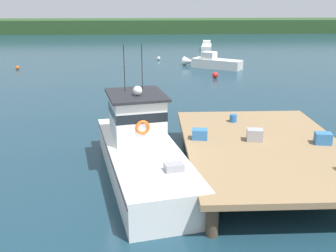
{
  "coord_description": "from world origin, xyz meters",
  "views": [
    {
      "loc": [
        0.5,
        -13.92,
        6.58
      ],
      "look_at": [
        1.2,
        1.77,
        1.4
      ],
      "focal_mm": 42.45,
      "sensor_mm": 36.0,
      "label": 1
    }
  ],
  "objects_px": {
    "main_fishing_boat": "(141,148)",
    "moored_boat_far_right": "(207,47)",
    "crate_single_far": "(200,134)",
    "moored_boat_near_channel": "(213,62)",
    "crate_stack_mid_dock": "(255,135)",
    "crate_stack_near_edge": "(323,138)",
    "bait_bucket": "(233,118)",
    "mooring_buoy_inshore": "(215,75)",
    "mooring_buoy_channel_marker": "(17,68)",
    "mooring_buoy_spare_mooring": "(159,58)"
  },
  "relations": [
    {
      "from": "crate_single_far",
      "to": "mooring_buoy_inshore",
      "type": "relative_size",
      "value": 1.2
    },
    {
      "from": "main_fishing_boat",
      "to": "mooring_buoy_inshore",
      "type": "xyz_separation_m",
      "value": [
        5.83,
        18.39,
        -0.76
      ]
    },
    {
      "from": "crate_single_far",
      "to": "crate_stack_near_edge",
      "type": "bearing_deg",
      "value": -9.1
    },
    {
      "from": "crate_single_far",
      "to": "moored_boat_far_right",
      "type": "xyz_separation_m",
      "value": [
        5.2,
        35.73,
        -0.99
      ]
    },
    {
      "from": "moored_boat_near_channel",
      "to": "mooring_buoy_inshore",
      "type": "distance_m",
      "value": 4.89
    },
    {
      "from": "main_fishing_boat",
      "to": "crate_stack_near_edge",
      "type": "distance_m",
      "value": 6.96
    },
    {
      "from": "moored_boat_near_channel",
      "to": "mooring_buoy_channel_marker",
      "type": "relative_size",
      "value": 16.19
    },
    {
      "from": "crate_stack_near_edge",
      "to": "mooring_buoy_spare_mooring",
      "type": "relative_size",
      "value": 1.62
    },
    {
      "from": "crate_single_far",
      "to": "moored_boat_far_right",
      "type": "relative_size",
      "value": 0.13
    },
    {
      "from": "bait_bucket",
      "to": "mooring_buoy_inshore",
      "type": "relative_size",
      "value": 0.68
    },
    {
      "from": "crate_single_far",
      "to": "crate_stack_mid_dock",
      "type": "distance_m",
      "value": 2.12
    },
    {
      "from": "mooring_buoy_spare_mooring",
      "to": "crate_stack_mid_dock",
      "type": "bearing_deg",
      "value": -83.68
    },
    {
      "from": "main_fishing_boat",
      "to": "moored_boat_near_channel",
      "type": "bearing_deg",
      "value": 74.7
    },
    {
      "from": "crate_single_far",
      "to": "moored_boat_far_right",
      "type": "height_order",
      "value": "crate_single_far"
    },
    {
      "from": "moored_boat_near_channel",
      "to": "crate_stack_near_edge",
      "type": "bearing_deg",
      "value": -88.59
    },
    {
      "from": "mooring_buoy_inshore",
      "to": "mooring_buoy_spare_mooring",
      "type": "relative_size",
      "value": 1.35
    },
    {
      "from": "crate_stack_near_edge",
      "to": "bait_bucket",
      "type": "height_order",
      "value": "crate_stack_near_edge"
    },
    {
      "from": "mooring_buoy_inshore",
      "to": "mooring_buoy_channel_marker",
      "type": "height_order",
      "value": "mooring_buoy_inshore"
    },
    {
      "from": "moored_boat_far_right",
      "to": "moored_boat_near_channel",
      "type": "bearing_deg",
      "value": -95.18
    },
    {
      "from": "crate_stack_mid_dock",
      "to": "mooring_buoy_spare_mooring",
      "type": "relative_size",
      "value": 1.62
    },
    {
      "from": "crate_stack_mid_dock",
      "to": "bait_bucket",
      "type": "relative_size",
      "value": 1.76
    },
    {
      "from": "main_fishing_boat",
      "to": "mooring_buoy_inshore",
      "type": "height_order",
      "value": "main_fishing_boat"
    },
    {
      "from": "bait_bucket",
      "to": "moored_boat_far_right",
      "type": "relative_size",
      "value": 0.07
    },
    {
      "from": "crate_stack_mid_dock",
      "to": "moored_boat_far_right",
      "type": "distance_m",
      "value": 36.17
    },
    {
      "from": "main_fishing_boat",
      "to": "moored_boat_far_right",
      "type": "height_order",
      "value": "main_fishing_boat"
    },
    {
      "from": "moored_boat_far_right",
      "to": "mooring_buoy_channel_marker",
      "type": "relative_size",
      "value": 13.71
    },
    {
      "from": "crate_stack_near_edge",
      "to": "mooring_buoy_spare_mooring",
      "type": "bearing_deg",
      "value": 101.13
    },
    {
      "from": "crate_stack_near_edge",
      "to": "bait_bucket",
      "type": "bearing_deg",
      "value": 134.7
    },
    {
      "from": "moored_boat_near_channel",
      "to": "moored_boat_far_right",
      "type": "height_order",
      "value": "moored_boat_near_channel"
    },
    {
      "from": "crate_stack_near_edge",
      "to": "crate_single_far",
      "type": "distance_m",
      "value": 4.67
    },
    {
      "from": "mooring_buoy_inshore",
      "to": "mooring_buoy_channel_marker",
      "type": "bearing_deg",
      "value": 164.89
    },
    {
      "from": "bait_bucket",
      "to": "moored_boat_near_channel",
      "type": "relative_size",
      "value": 0.06
    },
    {
      "from": "main_fishing_boat",
      "to": "crate_single_far",
      "type": "bearing_deg",
      "value": 9.17
    },
    {
      "from": "bait_bucket",
      "to": "moored_boat_near_channel",
      "type": "distance_m",
      "value": 20.86
    },
    {
      "from": "bait_bucket",
      "to": "crate_stack_near_edge",
      "type": "bearing_deg",
      "value": -45.3
    },
    {
      "from": "crate_stack_mid_dock",
      "to": "moored_boat_near_channel",
      "type": "relative_size",
      "value": 0.11
    },
    {
      "from": "moored_boat_near_channel",
      "to": "crate_stack_mid_dock",
      "type": "bearing_deg",
      "value": -94.77
    },
    {
      "from": "crate_single_far",
      "to": "moored_boat_far_right",
      "type": "distance_m",
      "value": 36.12
    },
    {
      "from": "crate_single_far",
      "to": "moored_boat_near_channel",
      "type": "xyz_separation_m",
      "value": [
        4.03,
        22.87,
        -0.89
      ]
    },
    {
      "from": "crate_stack_mid_dock",
      "to": "moored_boat_near_channel",
      "type": "bearing_deg",
      "value": 85.23
    },
    {
      "from": "mooring_buoy_spare_mooring",
      "to": "bait_bucket",
      "type": "bearing_deg",
      "value": -83.84
    },
    {
      "from": "crate_stack_mid_dock",
      "to": "bait_bucket",
      "type": "height_order",
      "value": "crate_stack_mid_dock"
    },
    {
      "from": "bait_bucket",
      "to": "main_fishing_boat",
      "type": "bearing_deg",
      "value": -148.28
    },
    {
      "from": "main_fishing_boat",
      "to": "mooring_buoy_channel_marker",
      "type": "relative_size",
      "value": 29.0
    },
    {
      "from": "crate_stack_near_edge",
      "to": "bait_bucket",
      "type": "relative_size",
      "value": 1.76
    },
    {
      "from": "mooring_buoy_inshore",
      "to": "crate_stack_mid_dock",
      "type": "bearing_deg",
      "value": -94.38
    },
    {
      "from": "mooring_buoy_channel_marker",
      "to": "crate_single_far",
      "type": "bearing_deg",
      "value": -57.9
    },
    {
      "from": "mooring_buoy_channel_marker",
      "to": "moored_boat_near_channel",
      "type": "bearing_deg",
      "value": 0.14
    },
    {
      "from": "crate_stack_mid_dock",
      "to": "mooring_buoy_spare_mooring",
      "type": "bearing_deg",
      "value": 96.32
    },
    {
      "from": "crate_stack_mid_dock",
      "to": "crate_single_far",
      "type": "bearing_deg",
      "value": 171.9
    }
  ]
}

